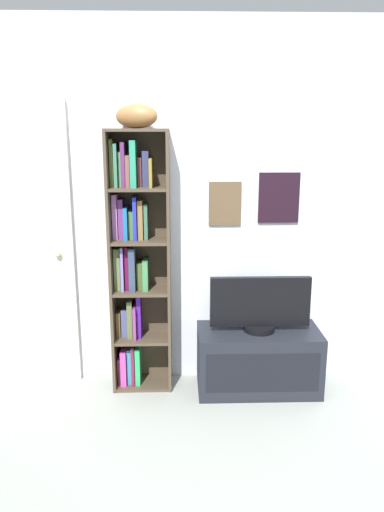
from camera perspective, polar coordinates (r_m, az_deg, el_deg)
ground at (r=3.03m, az=6.98°, el=-23.32°), size 5.20×5.20×0.04m
back_wall at (r=3.57m, az=4.94°, el=5.44°), size 4.80×0.08×2.56m
bookshelf at (r=3.50m, az=-6.51°, el=-0.62°), size 0.42×0.26×1.83m
football at (r=3.36m, az=-6.38°, el=15.64°), size 0.32×0.24×0.16m
tv_stand at (r=3.68m, az=7.58°, el=-11.69°), size 0.86×0.42×0.45m
television at (r=3.52m, az=7.80°, el=-5.56°), size 0.70×0.22×0.39m
door at (r=3.73m, az=-19.88°, el=0.86°), size 0.86×0.09×2.03m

